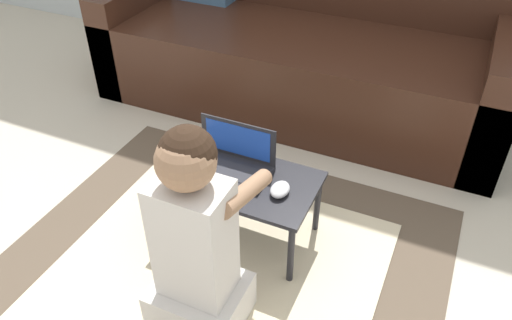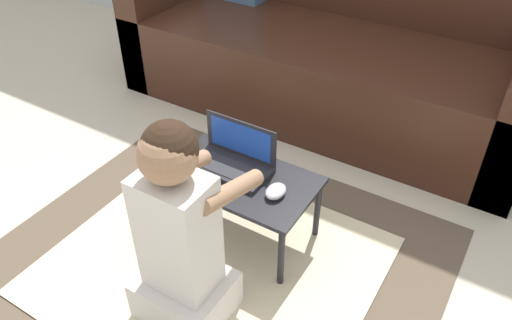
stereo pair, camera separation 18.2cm
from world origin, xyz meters
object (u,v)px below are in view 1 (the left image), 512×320
at_px(laptop, 231,162).
at_px(computer_mouse, 280,189).
at_px(couch, 303,46).
at_px(laptop_desk, 241,185).
at_px(person_seated, 196,242).

height_order(laptop, computer_mouse, laptop).
bearing_deg(couch, computer_mouse, -73.80).
height_order(couch, laptop, couch).
xyz_separation_m(laptop_desk, computer_mouse, (0.16, -0.02, 0.05)).
bearing_deg(person_seated, laptop, 102.94).
bearing_deg(laptop, computer_mouse, -13.75).
bearing_deg(laptop, couch, 96.16).
bearing_deg(computer_mouse, laptop, 166.25).
bearing_deg(computer_mouse, couch, 106.20).
xyz_separation_m(couch, laptop, (0.12, -1.11, 0.01)).
relative_size(couch, person_seated, 2.79).
relative_size(laptop, person_seated, 0.40).
relative_size(laptop_desk, laptop, 1.85).
bearing_deg(computer_mouse, laptop_desk, 172.44).
bearing_deg(laptop_desk, couch, 98.71).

